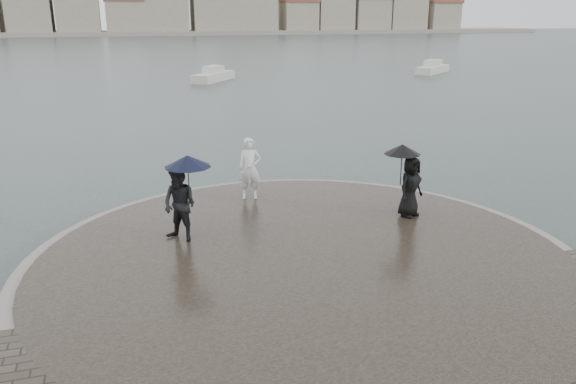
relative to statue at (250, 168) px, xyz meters
name	(u,v)px	position (x,y,z in m)	size (l,w,h in m)	color
ground	(370,355)	(0.23, -7.87, -1.26)	(400.00, 400.00, 0.00)	#2B3835
kerb_ring	(305,263)	(0.23, -4.37, -1.10)	(12.50, 12.50, 0.32)	gray
quay_tip	(305,262)	(0.23, -4.37, -1.08)	(11.90, 11.90, 0.36)	#2D261E
statue	(250,168)	(0.00, 0.00, 0.00)	(0.65, 0.43, 1.79)	silver
visitor_left	(182,194)	(-2.24, -2.64, 0.24)	(1.34, 1.19, 2.04)	black
visitor_right	(408,177)	(3.65, -2.69, 0.18)	(1.20, 0.99, 1.95)	black
far_skyline	(101,14)	(-6.06, 152.84, 4.35)	(260.00, 20.00, 37.00)	gray
boats	(216,77)	(4.76, 33.21, -0.88)	(48.94, 7.08, 1.50)	beige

